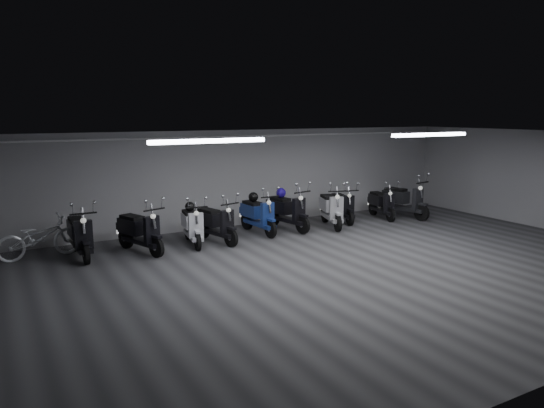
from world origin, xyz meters
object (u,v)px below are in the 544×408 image
scooter_1 (140,224)px  helmet_1 (281,193)px  scooter_6 (331,203)px  scooter_5 (287,205)px  helmet_2 (190,207)px  bicycle (39,233)px  scooter_2 (192,219)px  scooter_0 (80,228)px  helmet_0 (253,197)px  scooter_4 (258,209)px  scooter_3 (216,217)px  scooter_7 (343,201)px  scooter_9 (404,195)px  scooter_8 (382,199)px

scooter_1 → helmet_1: scooter_1 is taller
scooter_6 → scooter_5: bearing=-173.4°
helmet_2 → bicycle: bearing=174.4°
scooter_5 → bicycle: (-6.41, 0.31, -0.13)m
scooter_2 → scooter_6: 4.26m
scooter_0 → helmet_2: scooter_0 is taller
scooter_0 → bicycle: scooter_0 is taller
scooter_1 → helmet_0: bearing=-8.4°
scooter_0 → scooter_5: 5.58m
scooter_5 → scooter_6: scooter_5 is taller
scooter_4 → helmet_0: bearing=90.0°
scooter_0 → scooter_3: 3.26m
scooter_7 → scooter_4: bearing=-163.1°
scooter_2 → bicycle: bearing=178.9°
scooter_0 → scooter_9: size_ratio=0.95×
scooter_0 → scooter_6: size_ratio=1.00×
helmet_1 → scooter_3: bearing=-164.6°
scooter_0 → scooter_5: bearing=0.2°
scooter_0 → helmet_1: bearing=2.9°
helmet_1 → scooter_5: bearing=-79.1°
bicycle → helmet_0: size_ratio=6.71×
scooter_2 → helmet_2: bearing=90.0°
scooter_7 → scooter_9: size_ratio=0.87×
bicycle → helmet_1: 6.37m
scooter_2 → scooter_6: scooter_6 is taller
scooter_0 → scooter_1: size_ratio=1.01×
scooter_4 → scooter_6: scooter_6 is taller
scooter_1 → helmet_0: size_ratio=6.91×
scooter_6 → bicycle: size_ratio=1.04×
scooter_5 → scooter_7: (2.04, 0.12, -0.08)m
scooter_6 → scooter_7: bearing=48.2°
scooter_0 → scooter_3: size_ratio=1.05×
scooter_3 → helmet_0: bearing=10.1°
scooter_4 → scooter_9: scooter_9 is taller
scooter_8 → scooter_9: (0.70, -0.24, 0.10)m
scooter_1 → scooter_3: size_ratio=1.04×
scooter_0 → scooter_7: scooter_0 is taller
scooter_5 → scooter_8: size_ratio=1.13×
bicycle → helmet_2: bearing=-104.5°
scooter_7 → scooter_9: scooter_9 is taller
scooter_7 → helmet_2: 4.95m
helmet_0 → helmet_2: 1.98m
scooter_7 → helmet_0: bearing=-168.0°
scooter_5 → helmet_0: (-0.94, 0.26, 0.27)m
scooter_5 → scooter_0: bearing=170.2°
scooter_2 → helmet_0: size_ratio=6.54×
scooter_2 → scooter_5: scooter_5 is taller
scooter_8 → helmet_1: scooter_8 is taller
scooter_1 → helmet_2: scooter_1 is taller
scooter_1 → scooter_4: bearing=-12.7°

